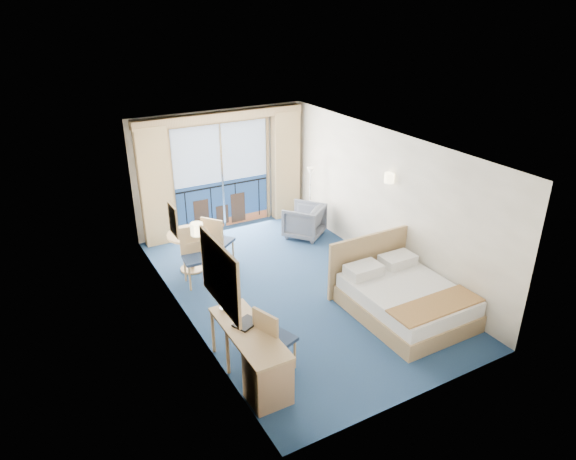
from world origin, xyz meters
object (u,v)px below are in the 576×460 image
object	(u,v)px
table_chair_a	(216,239)
table_chair_b	(195,252)
floor_lamp	(310,182)
desk	(264,369)
desk_chair	(272,337)
nightstand	(378,257)
round_table	(190,242)
bed	(403,298)
armchair	(304,221)

from	to	relation	value
table_chair_a	table_chair_b	size ratio (longest dim) A/B	1.01
floor_lamp	desk	bearing A→B (deg)	-127.70
floor_lamp	desk_chair	world-z (taller)	floor_lamp
nightstand	desk_chair	distance (m)	3.59
floor_lamp	desk	xyz separation A→B (m)	(-3.42, -4.43, -0.67)
table_chair_a	table_chair_b	xyz separation A→B (m)	(-0.55, -0.32, -0.01)
nightstand	desk_chair	world-z (taller)	desk_chair
desk	table_chair_b	xyz separation A→B (m)	(0.26, 3.31, 0.19)
floor_lamp	table_chair_a	size ratio (longest dim) A/B	1.31
floor_lamp	desk	world-z (taller)	floor_lamp
desk	round_table	size ratio (longest dim) A/B	1.86
bed	desk	distance (m)	2.97
nightstand	round_table	distance (m)	3.63
desk	desk_chair	world-z (taller)	desk_chair
nightstand	round_table	bearing A→B (deg)	150.16
desk	round_table	world-z (taller)	round_table
bed	desk	xyz separation A→B (m)	(-2.91, -0.60, 0.11)
round_table	table_chair_b	bearing A→B (deg)	-100.39
floor_lamp	round_table	size ratio (longest dim) A/B	1.66
table_chair_a	floor_lamp	bearing A→B (deg)	-109.62
armchair	desk	size ratio (longest dim) A/B	0.50
bed	table_chair_b	distance (m)	3.80
floor_lamp	table_chair_b	distance (m)	3.39
nightstand	floor_lamp	world-z (taller)	floor_lamp
nightstand	desk	bearing A→B (deg)	-150.08
nightstand	table_chair_a	distance (m)	3.14
nightstand	desk	size ratio (longest dim) A/B	0.35
floor_lamp	desk	size ratio (longest dim) A/B	0.89
nightstand	desk	xyz separation A→B (m)	(-3.48, -2.00, 0.14)
nightstand	desk_chair	bearing A→B (deg)	-152.49
nightstand	armchair	xyz separation A→B (m)	(-0.43, 2.06, 0.09)
armchair	round_table	world-z (taller)	round_table
bed	table_chair_a	size ratio (longest dim) A/B	1.88
armchair	table_chair_a	distance (m)	2.29
floor_lamp	desk_chair	xyz separation A→B (m)	(-3.12, -4.08, -0.49)
table_chair_a	bed	bearing A→B (deg)	178.07
bed	table_chair_b	world-z (taller)	bed
nightstand	table_chair_b	xyz separation A→B (m)	(-3.22, 1.31, 0.33)
nightstand	floor_lamp	bearing A→B (deg)	91.39
desk_chair	table_chair_b	xyz separation A→B (m)	(-0.05, 2.96, 0.02)
round_table	table_chair_b	distance (m)	0.50
desk_chair	table_chair_b	world-z (taller)	table_chair_b
nightstand	table_chair_b	world-z (taller)	table_chair_b
armchair	desk	world-z (taller)	desk
armchair	table_chair_a	xyz separation A→B (m)	(-2.24, -0.43, 0.25)
desk	desk_chair	bearing A→B (deg)	48.84
floor_lamp	round_table	bearing A→B (deg)	-168.47
round_table	table_chair_b	xyz separation A→B (m)	(-0.09, -0.49, 0.02)
desk_chair	round_table	size ratio (longest dim) A/B	1.22
nightstand	floor_lamp	xyz separation A→B (m)	(-0.06, 2.43, 0.81)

